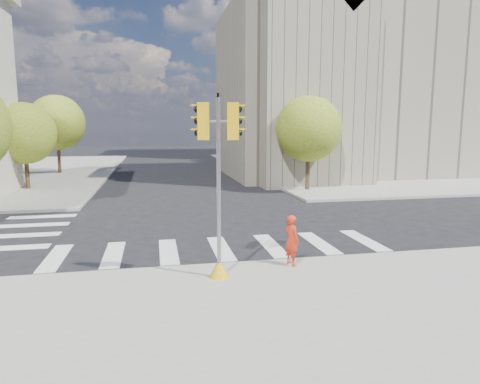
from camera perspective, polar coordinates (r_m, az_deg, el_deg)
name	(u,v)px	position (r m, az deg, el deg)	size (l,w,h in m)	color
ground	(215,234)	(16.92, -3.29, -5.66)	(160.00, 160.00, 0.00)	black
sidewalk_far_right	(365,165)	(47.93, 16.36, 3.42)	(28.00, 40.00, 0.15)	gray
civic_building	(360,91)	(39.74, 15.76, 12.81)	(26.00, 16.00, 19.39)	gray
office_tower	(328,48)	(64.02, 11.64, 18.24)	(20.00, 18.00, 30.00)	#9EA0A3
tree_lw_mid	(24,133)	(31.33, -26.83, 6.99)	(4.00, 4.00, 5.77)	#382616
tree_lw_far	(57,123)	(41.06, -23.23, 8.49)	(4.80, 4.80, 6.95)	#382616
tree_re_near	(309,129)	(28.00, 9.14, 8.30)	(4.20, 4.20, 6.16)	#382616
tree_re_mid	(262,125)	(39.47, 2.97, 8.92)	(4.60, 4.60, 6.66)	#382616
tree_re_far	(237,130)	(51.18, -0.41, 8.33)	(4.00, 4.00, 5.88)	#382616
lamp_near	(296,121)	(31.94, 7.47, 9.32)	(0.35, 0.18, 8.11)	black
lamp_far	(253,123)	(45.42, 1.69, 9.18)	(0.35, 0.18, 8.11)	black
traffic_signal	(219,202)	(11.29, -2.84, -1.27)	(1.08, 0.56, 4.89)	#DAA20B
photographer	(292,240)	(12.70, 6.90, -6.38)	(0.55, 0.36, 1.50)	red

